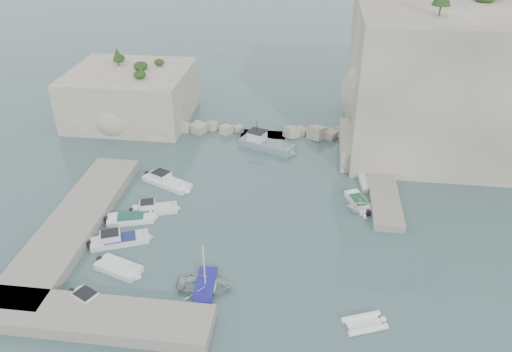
# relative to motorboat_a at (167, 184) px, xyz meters

# --- Properties ---
(ground) EXTENTS (400.00, 400.00, 0.00)m
(ground) POSITION_rel_motorboat_a_xyz_m (10.27, -7.96, 0.00)
(ground) COLOR #436265
(ground) RESTS_ON ground
(cliff_east) EXTENTS (26.00, 22.00, 17.00)m
(cliff_east) POSITION_rel_motorboat_a_xyz_m (33.27, 15.04, 8.50)
(cliff_east) COLOR beige
(cliff_east) RESTS_ON ground
(cliff_terrace) EXTENTS (8.00, 10.00, 2.50)m
(cliff_terrace) POSITION_rel_motorboat_a_xyz_m (23.27, 10.04, 1.25)
(cliff_terrace) COLOR beige
(cliff_terrace) RESTS_ON ground
(outcrop_west) EXTENTS (16.00, 14.00, 7.00)m
(outcrop_west) POSITION_rel_motorboat_a_xyz_m (-9.73, 17.04, 3.50)
(outcrop_west) COLOR beige
(outcrop_west) RESTS_ON ground
(quay_west) EXTENTS (5.00, 24.00, 1.10)m
(quay_west) POSITION_rel_motorboat_a_xyz_m (-6.73, -8.96, 0.55)
(quay_west) COLOR #9E9689
(quay_west) RESTS_ON ground
(quay_south) EXTENTS (18.00, 4.00, 1.10)m
(quay_south) POSITION_rel_motorboat_a_xyz_m (0.27, -20.46, 0.55)
(quay_south) COLOR #9E9689
(quay_south) RESTS_ON ground
(ledge_east) EXTENTS (3.00, 16.00, 0.80)m
(ledge_east) POSITION_rel_motorboat_a_xyz_m (23.77, 2.04, 0.40)
(ledge_east) COLOR #9E9689
(ledge_east) RESTS_ON ground
(breakwater) EXTENTS (28.00, 3.00, 1.40)m
(breakwater) POSITION_rel_motorboat_a_xyz_m (9.27, 14.04, 0.70)
(breakwater) COLOR beige
(breakwater) RESTS_ON ground
(motorboat_a) EXTENTS (6.59, 4.52, 1.40)m
(motorboat_a) POSITION_rel_motorboat_a_xyz_m (0.00, 0.00, 0.00)
(motorboat_a) COLOR white
(motorboat_a) RESTS_ON ground
(motorboat_b) EXTENTS (5.22, 3.06, 1.40)m
(motorboat_b) POSITION_rel_motorboat_a_xyz_m (0.24, -5.36, 0.00)
(motorboat_b) COLOR silver
(motorboat_b) RESTS_ON ground
(motorboat_c) EXTENTS (5.34, 3.17, 0.70)m
(motorboat_c) POSITION_rel_motorboat_a_xyz_m (-1.68, -7.18, 0.00)
(motorboat_c) COLOR white
(motorboat_c) RESTS_ON ground
(motorboat_d) EXTENTS (6.07, 3.83, 1.40)m
(motorboat_d) POSITION_rel_motorboat_a_xyz_m (-1.49, -10.72, 0.00)
(motorboat_d) COLOR silver
(motorboat_d) RESTS_ON ground
(motorboat_e) EXTENTS (4.83, 3.23, 0.70)m
(motorboat_e) POSITION_rel_motorboat_a_xyz_m (-0.24, -14.42, 0.00)
(motorboat_e) COLOR white
(motorboat_e) RESTS_ON ground
(motorboat_f) EXTENTS (5.73, 4.04, 1.40)m
(motorboat_f) POSITION_rel_motorboat_a_xyz_m (-0.56, -19.08, 0.00)
(motorboat_f) COLOR white
(motorboat_f) RESTS_ON ground
(rowboat) EXTENTS (4.91, 3.65, 0.98)m
(rowboat) POSITION_rel_motorboat_a_xyz_m (7.76, -15.72, 0.00)
(rowboat) COLOR silver
(rowboat) RESTS_ON ground
(inflatable_dinghy) EXTENTS (3.85, 2.84, 0.44)m
(inflatable_dinghy) POSITION_rel_motorboat_a_xyz_m (20.65, -18.10, 0.00)
(inflatable_dinghy) COLOR white
(inflatable_dinghy) RESTS_ON ground
(tender_east_a) EXTENTS (3.67, 3.33, 1.67)m
(tender_east_a) POSITION_rel_motorboat_a_xyz_m (21.17, -2.70, 0.00)
(tender_east_a) COLOR white
(tender_east_a) RESTS_ON ground
(tender_east_b) EXTENTS (3.18, 4.78, 0.70)m
(tender_east_b) POSITION_rel_motorboat_a_xyz_m (21.07, -1.36, 0.00)
(tender_east_b) COLOR white
(tender_east_b) RESTS_ON ground
(tender_east_c) EXTENTS (2.15, 5.31, 0.70)m
(tender_east_c) POSITION_rel_motorboat_a_xyz_m (22.20, 3.27, 0.00)
(tender_east_c) COLOR silver
(tender_east_c) RESTS_ON ground
(tender_east_d) EXTENTS (4.46, 2.87, 1.61)m
(tender_east_d) POSITION_rel_motorboat_a_xyz_m (21.35, 5.72, 0.00)
(tender_east_d) COLOR white
(tender_east_d) RESTS_ON ground
(work_boat) EXTENTS (8.06, 5.03, 2.20)m
(work_boat) POSITION_rel_motorboat_a_xyz_m (10.12, 10.12, 0.00)
(work_boat) COLOR slate
(work_boat) RESTS_ON ground
(rowboat_mast) EXTENTS (0.10, 0.10, 4.20)m
(rowboat_mast) POSITION_rel_motorboat_a_xyz_m (7.76, -15.72, 2.59)
(rowboat_mast) COLOR white
(rowboat_mast) RESTS_ON rowboat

